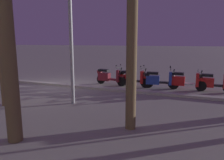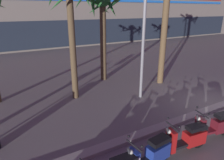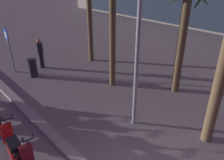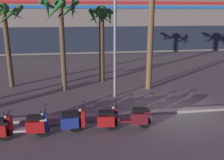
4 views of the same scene
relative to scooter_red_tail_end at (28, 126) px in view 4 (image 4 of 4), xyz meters
name	(u,v)px [view 4 (image 4 of 4)]	position (x,y,z in m)	size (l,w,h in m)	color
ground_plane	(175,110)	(6.46, 1.66, -0.46)	(200.00, 200.00, 0.00)	gray
curb_strip	(177,111)	(6.46, 1.46, -0.40)	(60.00, 0.36, 0.12)	#ADA89E
mall_facade_backdrop	(115,0)	(7.31, 25.08, 5.63)	(56.08, 12.51, 12.20)	gray
scooter_red_tail_end	(28,126)	(0.00, 0.00, 0.00)	(1.85, 0.56, 1.04)	black
scooter_blue_mid_centre	(62,122)	(1.25, 0.14, 0.00)	(1.80, 0.57, 1.17)	black
scooter_red_lead_nearest	(99,120)	(2.66, 0.17, -0.01)	(1.81, 0.57, 1.17)	black
scooter_maroon_gap_after_mid	(132,117)	(4.01, 0.19, 0.00)	(1.85, 0.65, 1.17)	black
palm_tree_near_sign	(5,23)	(-2.22, 6.92, 3.46)	(2.39, 2.41, 5.08)	brown
palm_tree_by_mall_entrance	(61,20)	(1.13, 5.63, 3.66)	(2.33, 2.32, 5.35)	brown
palm_tree_far_corner	(152,5)	(6.22, 5.20, 4.47)	(2.35, 2.38, 6.70)	brown
palm_tree_mid_walkway	(102,27)	(3.59, 7.36, 3.18)	(1.98, 1.89, 4.96)	brown
street_lamp	(115,17)	(3.94, 4.09, 3.84)	(0.36, 0.36, 7.11)	#939399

